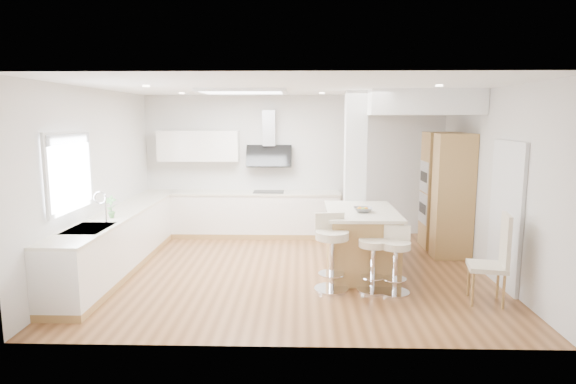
{
  "coord_description": "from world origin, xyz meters",
  "views": [
    {
      "loc": [
        0.13,
        -7.19,
        2.36
      ],
      "look_at": [
        -0.07,
        0.4,
        1.18
      ],
      "focal_mm": 30.0,
      "sensor_mm": 36.0,
      "label": 1
    }
  ],
  "objects_px": {
    "bar_stool_b": "(373,254)",
    "bar_stool_c": "(396,256)",
    "peninsula": "(361,241)",
    "bar_stool_a": "(332,248)",
    "dining_chair": "(496,256)"
  },
  "relations": [
    {
      "from": "bar_stool_b",
      "to": "bar_stool_c",
      "type": "xyz_separation_m",
      "value": [
        0.3,
        -0.08,
        -0.0
      ]
    },
    {
      "from": "peninsula",
      "to": "bar_stool_a",
      "type": "bearing_deg",
      "value": -121.6
    },
    {
      "from": "bar_stool_b",
      "to": "bar_stool_a",
      "type": "bearing_deg",
      "value": 172.06
    },
    {
      "from": "bar_stool_c",
      "to": "dining_chair",
      "type": "relative_size",
      "value": 0.78
    },
    {
      "from": "bar_stool_c",
      "to": "dining_chair",
      "type": "xyz_separation_m",
      "value": [
        1.2,
        -0.33,
        0.11
      ]
    },
    {
      "from": "peninsula",
      "to": "bar_stool_b",
      "type": "relative_size",
      "value": 1.74
    },
    {
      "from": "bar_stool_c",
      "to": "bar_stool_a",
      "type": "bearing_deg",
      "value": -170.72
    },
    {
      "from": "dining_chair",
      "to": "peninsula",
      "type": "bearing_deg",
      "value": 152.75
    },
    {
      "from": "peninsula",
      "to": "bar_stool_a",
      "type": "distance_m",
      "value": 0.96
    },
    {
      "from": "bar_stool_b",
      "to": "bar_stool_c",
      "type": "bearing_deg",
      "value": -19.86
    },
    {
      "from": "bar_stool_c",
      "to": "bar_stool_b",
      "type": "bearing_deg",
      "value": -178.42
    },
    {
      "from": "bar_stool_b",
      "to": "dining_chair",
      "type": "distance_m",
      "value": 1.56
    },
    {
      "from": "dining_chair",
      "to": "bar_stool_a",
      "type": "bearing_deg",
      "value": 179.51
    },
    {
      "from": "bar_stool_a",
      "to": "bar_stool_c",
      "type": "xyz_separation_m",
      "value": [
        0.86,
        -0.1,
        -0.08
      ]
    },
    {
      "from": "bar_stool_a",
      "to": "bar_stool_b",
      "type": "xyz_separation_m",
      "value": [
        0.56,
        -0.02,
        -0.08
      ]
    }
  ]
}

